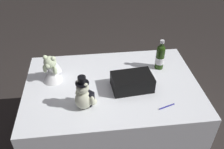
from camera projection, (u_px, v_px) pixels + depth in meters
ground_plane at (112, 138)px, 2.41m from camera, size 12.00×12.00×0.00m
reception_table at (112, 114)px, 2.20m from camera, size 1.42×0.95×0.70m
teddy_bear_groom at (84, 96)px, 1.72m from camera, size 0.16×0.16×0.28m
teddy_bear_bride at (52, 69)px, 1.97m from camera, size 0.18×0.22×0.24m
champagne_bottle at (160, 56)px, 2.10m from camera, size 0.08×0.08×0.28m
signing_pen at (166, 107)px, 1.77m from camera, size 0.13×0.05×0.01m
gift_case_black at (132, 82)px, 1.91m from camera, size 0.33×0.23×0.12m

